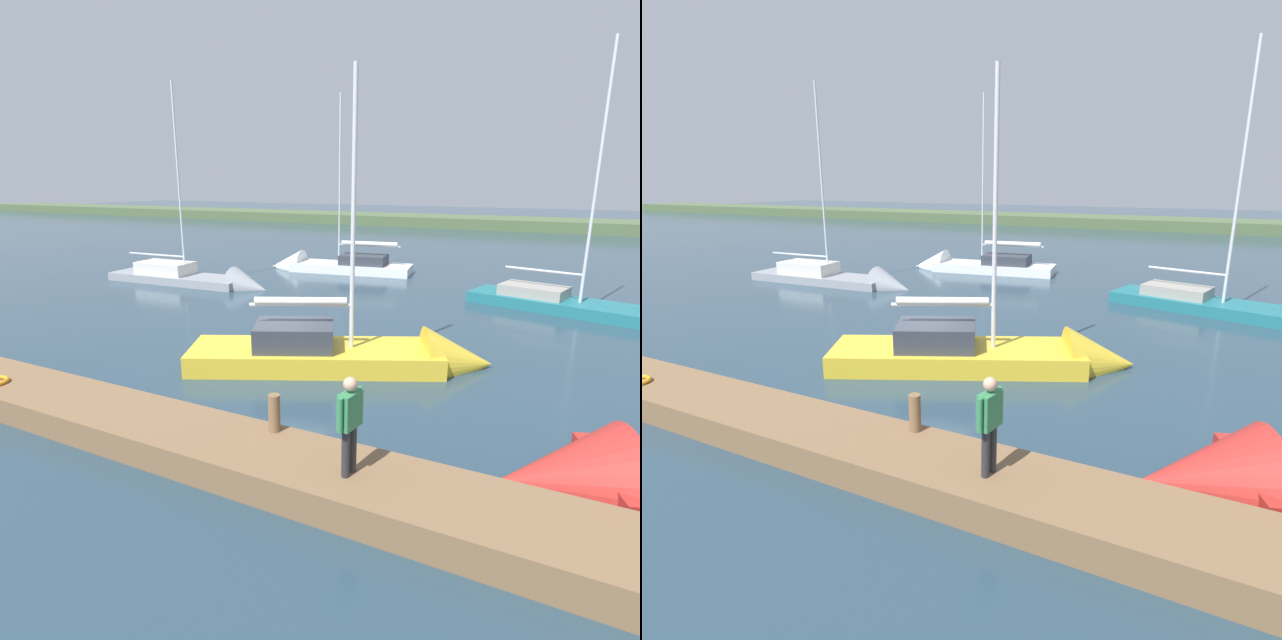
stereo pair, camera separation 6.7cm
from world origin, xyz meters
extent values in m
plane|color=#263D4C|center=(0.00, 0.00, 0.00)|extent=(200.00, 200.00, 0.00)
cube|color=#4C603D|center=(0.00, -51.05, 0.00)|extent=(180.00, 8.00, 2.40)
cube|color=brown|center=(0.00, 5.42, 0.30)|extent=(27.48, 1.82, 0.60)
cylinder|color=brown|center=(-2.75, 4.78, 0.99)|extent=(0.24, 0.24, 0.77)
cube|color=gray|center=(11.58, -8.47, 0.02)|extent=(8.17, 2.54, 0.81)
cone|color=gray|center=(7.00, -8.68, 0.02)|extent=(2.06, 2.27, 2.18)
cube|color=silver|center=(12.40, -8.43, 0.75)|extent=(3.14, 1.83, 0.65)
cylinder|color=silver|center=(11.08, -8.49, 5.32)|extent=(0.11, 0.11, 9.78)
cylinder|color=silver|center=(12.99, -8.40, 1.45)|extent=(3.82, 0.26, 0.09)
cube|color=white|center=(4.30, -15.65, 0.10)|extent=(7.52, 3.25, 0.85)
cone|color=white|center=(8.47, -15.07, 0.10)|extent=(2.34, 2.53, 2.27)
cube|color=#333842|center=(3.52, -15.76, 0.82)|extent=(2.94, 2.24, 0.58)
cylinder|color=silver|center=(5.06, -15.54, 5.37)|extent=(0.09, 0.09, 9.69)
cylinder|color=silver|center=(3.20, -15.80, 1.66)|extent=(3.74, 0.59, 0.08)
cylinder|color=silver|center=(3.20, -15.80, 1.78)|extent=(3.39, 0.73, 0.27)
cube|color=gold|center=(-1.11, -0.19, 0.14)|extent=(7.69, 5.16, 0.98)
cone|color=gold|center=(-4.99, -1.99, 0.14)|extent=(2.77, 2.88, 2.24)
cube|color=#333842|center=(-0.56, 0.07, 0.99)|extent=(2.81, 2.53, 0.73)
cylinder|color=silver|center=(-2.09, -0.64, 4.50)|extent=(0.13, 0.13, 7.75)
cylinder|color=silver|center=(-0.74, -0.01, 1.91)|extent=(2.76, 1.36, 0.11)
cylinder|color=silver|center=(-0.74, -0.01, 2.03)|extent=(2.54, 1.33, 0.22)
cube|color=#1E6B75|center=(-7.68, -10.96, 0.04)|extent=(8.33, 4.26, 0.87)
cube|color=gray|center=(-6.36, -11.32, 0.71)|extent=(3.03, 2.28, 0.46)
cylinder|color=silver|center=(-8.23, -10.82, 5.55)|extent=(0.13, 0.13, 10.15)
cylinder|color=silver|center=(-6.64, -11.24, 1.63)|extent=(3.20, 0.94, 0.10)
cone|color=#B22823|center=(-7.91, 3.29, 0.01)|extent=(2.90, 3.05, 2.46)
cylinder|color=#28282D|center=(-4.65, 5.63, 1.04)|extent=(0.14, 0.14, 0.87)
cylinder|color=#28282D|center=(-4.69, 5.42, 1.04)|extent=(0.14, 0.14, 0.87)
cube|color=#337F4C|center=(-4.67, 5.52, 1.79)|extent=(0.30, 0.50, 0.62)
sphere|color=tan|center=(-4.67, 5.52, 2.24)|extent=(0.24, 0.24, 0.24)
cylinder|color=#337F4C|center=(-4.62, 5.80, 1.80)|extent=(0.09, 0.09, 0.59)
cylinder|color=#337F4C|center=(-4.72, 5.24, 1.80)|extent=(0.09, 0.09, 0.59)
camera|label=1|loc=(-7.60, 12.49, 5.41)|focal=28.23mm
camera|label=2|loc=(-7.66, 12.46, 5.41)|focal=28.23mm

